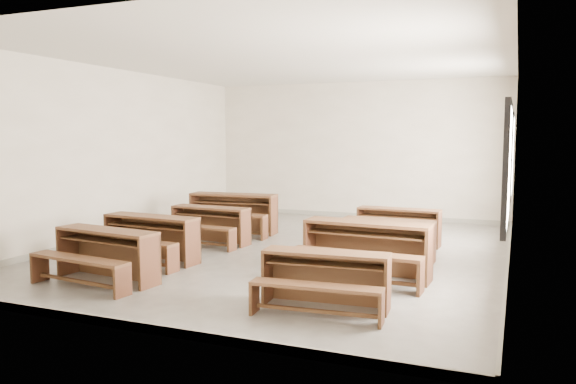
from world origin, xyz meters
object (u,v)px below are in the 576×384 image
at_px(desk_set_7, 398,224).
at_px(desk_set_1, 149,235).
at_px(desk_set_0, 104,251).
at_px(desk_set_5, 366,246).
at_px(desk_set_6, 387,237).
at_px(desk_set_3, 232,210).
at_px(desk_set_4, 325,276).
at_px(desk_set_2, 209,222).

bearing_deg(desk_set_7, desk_set_1, -137.45).
xyz_separation_m(desk_set_0, desk_set_5, (3.19, 1.48, 0.04)).
xyz_separation_m(desk_set_1, desk_set_6, (3.39, 1.48, -0.04)).
distance_m(desk_set_1, desk_set_7, 4.30).
height_order(desk_set_0, desk_set_7, desk_set_0).
distance_m(desk_set_0, desk_set_3, 3.99).
relative_size(desk_set_1, desk_set_3, 0.90).
relative_size(desk_set_0, desk_set_5, 0.93).
xyz_separation_m(desk_set_3, desk_set_4, (3.29, -3.99, -0.08)).
distance_m(desk_set_1, desk_set_3, 2.77).
relative_size(desk_set_2, desk_set_7, 1.02).
height_order(desk_set_1, desk_set_4, desk_set_1).
relative_size(desk_set_2, desk_set_6, 1.05).
height_order(desk_set_0, desk_set_5, desk_set_5).
xyz_separation_m(desk_set_4, desk_set_6, (0.12, 2.70, -0.00)).
relative_size(desk_set_3, desk_set_7, 1.23).
bearing_deg(desk_set_5, desk_set_1, -173.28).
xyz_separation_m(desk_set_0, desk_set_4, (3.10, -0.01, -0.03)).
bearing_deg(desk_set_2, desk_set_3, 100.01).
relative_size(desk_set_2, desk_set_5, 0.87).
bearing_deg(desk_set_1, desk_set_4, -16.69).
xyz_separation_m(desk_set_1, desk_set_5, (3.35, 0.26, 0.04)).
height_order(desk_set_3, desk_set_5, desk_set_3).
bearing_deg(desk_set_2, desk_set_6, 0.73).
relative_size(desk_set_5, desk_set_6, 1.22).
relative_size(desk_set_3, desk_set_6, 1.26).
bearing_deg(desk_set_6, desk_set_1, -155.18).
distance_m(desk_set_2, desk_set_7, 3.38).
xyz_separation_m(desk_set_2, desk_set_4, (3.15, -2.84, -0.01)).
bearing_deg(desk_set_7, desk_set_2, -157.66).
bearing_deg(desk_set_1, desk_set_3, 94.31).
distance_m(desk_set_0, desk_set_1, 1.23).
bearing_deg(desk_set_1, desk_set_2, 89.82).
height_order(desk_set_1, desk_set_7, desk_set_1).
distance_m(desk_set_0, desk_set_4, 3.10).
relative_size(desk_set_5, desk_set_7, 1.18).
bearing_deg(desk_set_2, desk_set_0, -85.78).
bearing_deg(desk_set_5, desk_set_3, 145.68).
bearing_deg(desk_set_7, desk_set_3, -177.46).
relative_size(desk_set_3, desk_set_5, 1.04).
xyz_separation_m(desk_set_1, desk_set_4, (3.26, -1.22, -0.04)).
bearing_deg(desk_set_4, desk_set_1, 154.98).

